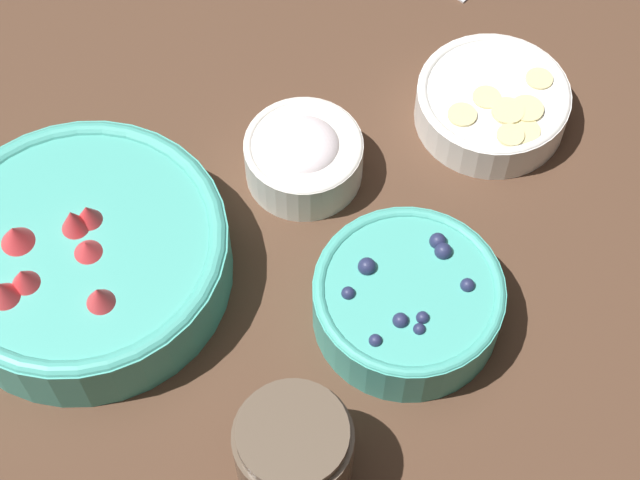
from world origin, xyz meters
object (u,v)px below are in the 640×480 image
Objects in this scene: bowl_blueberries at (408,299)px; bowl_cream at (304,155)px; bowl_bananas at (493,103)px; jar_chocolate at (294,454)px; bowl_strawberries at (82,254)px.

bowl_cream is at bearing -99.92° from bowl_blueberries.
jar_chocolate reaches higher than bowl_bananas.
bowl_cream is (-0.03, -0.18, -0.00)m from bowl_blueberries.
bowl_bananas is (-0.21, -0.11, -0.01)m from bowl_blueberries.
bowl_bananas is at bearing -153.46° from bowl_blueberries.
jar_chocolate is (0.38, 0.15, 0.02)m from bowl_bananas.
bowl_blueberries reaches higher than bowl_bananas.
bowl_cream is (0.18, -0.07, 0.00)m from bowl_bananas.
bowl_bananas is at bearing -158.15° from jar_chocolate.
jar_chocolate is at bearing 21.85° from bowl_bananas.
bowl_blueberries reaches higher than bowl_cream.
bowl_strawberries is at bearing -10.30° from bowl_cream.
bowl_strawberries is 0.29m from bowl_blueberries.
bowl_bananas is (-0.40, 0.11, -0.01)m from bowl_strawberries.
bowl_strawberries is at bearing -84.77° from jar_chocolate.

